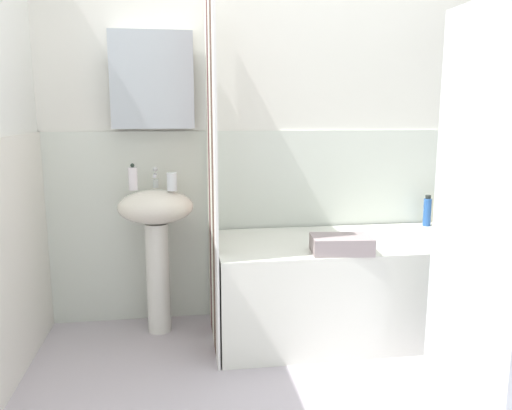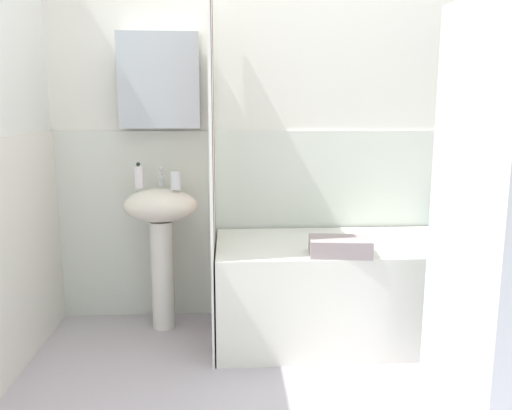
% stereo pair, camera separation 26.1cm
% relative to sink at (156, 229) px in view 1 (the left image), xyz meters
% --- Properties ---
extents(wall_back_tiled, '(3.60, 0.18, 2.40)m').
position_rel_sink_xyz_m(wall_back_tiled, '(0.82, 0.23, 0.50)').
color(wall_back_tiled, white).
rests_on(wall_back_tiled, ground_plane).
extents(sink, '(0.44, 0.34, 0.87)m').
position_rel_sink_xyz_m(sink, '(0.00, 0.00, 0.00)').
color(sink, white).
rests_on(sink, ground_plane).
extents(faucet, '(0.03, 0.12, 0.12)m').
position_rel_sink_xyz_m(faucet, '(-0.00, 0.08, 0.29)').
color(faucet, silver).
rests_on(faucet, sink).
extents(soap_dispenser, '(0.05, 0.05, 0.16)m').
position_rel_sink_xyz_m(soap_dispenser, '(-0.12, 0.02, 0.30)').
color(soap_dispenser, white).
rests_on(soap_dispenser, sink).
extents(toothbrush_cup, '(0.06, 0.06, 0.10)m').
position_rel_sink_xyz_m(toothbrush_cup, '(0.10, -0.04, 0.28)').
color(toothbrush_cup, silver).
rests_on(toothbrush_cup, sink).
extents(bathtub, '(1.64, 0.74, 0.58)m').
position_rel_sink_xyz_m(bathtub, '(1.16, -0.18, -0.35)').
color(bathtub, white).
rests_on(bathtub, ground_plane).
extents(shower_curtain, '(0.01, 0.74, 2.00)m').
position_rel_sink_xyz_m(shower_curtain, '(0.32, -0.18, 0.36)').
color(shower_curtain, white).
rests_on(shower_curtain, ground_plane).
extents(conditioner_bottle, '(0.04, 0.04, 0.20)m').
position_rel_sink_xyz_m(conditioner_bottle, '(1.87, 0.13, 0.03)').
color(conditioner_bottle, gold).
rests_on(conditioner_bottle, bathtub).
extents(shampoo_bottle, '(0.05, 0.05, 0.21)m').
position_rel_sink_xyz_m(shampoo_bottle, '(1.75, 0.10, 0.04)').
color(shampoo_bottle, '#2957A3').
rests_on(shampoo_bottle, bathtub).
extents(towel_folded, '(0.34, 0.24, 0.09)m').
position_rel_sink_xyz_m(towel_folded, '(0.99, -0.44, -0.02)').
color(towel_folded, gray).
rests_on(towel_folded, bathtub).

